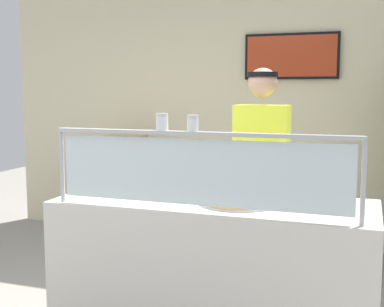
{
  "coord_description": "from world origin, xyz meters",
  "views": [
    {
      "loc": [
        1.79,
        -2.47,
        1.6
      ],
      "look_at": [
        0.79,
        0.4,
        1.22
      ],
      "focal_mm": 47.56,
      "sensor_mm": 36.0,
      "label": 1
    }
  ],
  "objects_px": {
    "pizza_server": "(236,197)",
    "worker_figure": "(262,174)",
    "parmesan_shaker": "(162,123)",
    "pizza_box_stack": "(123,149)",
    "pizza_tray": "(238,200)",
    "pepper_flake_shaker": "(193,124)"
  },
  "relations": [
    {
      "from": "worker_figure",
      "to": "pizza_tray",
      "type": "bearing_deg",
      "value": -88.9
    },
    {
      "from": "pepper_flake_shaker",
      "to": "worker_figure",
      "type": "xyz_separation_m",
      "value": [
        0.17,
        1.03,
        -0.42
      ]
    },
    {
      "from": "worker_figure",
      "to": "pizza_box_stack",
      "type": "distance_m",
      "value": 2.07
    },
    {
      "from": "pizza_server",
      "to": "worker_figure",
      "type": "distance_m",
      "value": 0.76
    },
    {
      "from": "pizza_tray",
      "to": "parmesan_shaker",
      "type": "bearing_deg",
      "value": -140.45
    },
    {
      "from": "pizza_tray",
      "to": "worker_figure",
      "type": "height_order",
      "value": "worker_figure"
    },
    {
      "from": "pizza_server",
      "to": "pizza_box_stack",
      "type": "height_order",
      "value": "pizza_box_stack"
    },
    {
      "from": "pizza_tray",
      "to": "parmesan_shaker",
      "type": "xyz_separation_m",
      "value": [
        -0.36,
        -0.29,
        0.46
      ]
    },
    {
      "from": "pizza_server",
      "to": "pizza_tray",
      "type": "bearing_deg",
      "value": 69.04
    },
    {
      "from": "pizza_server",
      "to": "pizza_box_stack",
      "type": "distance_m",
      "value": 2.58
    },
    {
      "from": "pizza_tray",
      "to": "worker_figure",
      "type": "distance_m",
      "value": 0.74
    },
    {
      "from": "pizza_server",
      "to": "worker_figure",
      "type": "height_order",
      "value": "worker_figure"
    },
    {
      "from": "parmesan_shaker",
      "to": "pizza_server",
      "type": "bearing_deg",
      "value": 38.54
    },
    {
      "from": "parmesan_shaker",
      "to": "pizza_box_stack",
      "type": "relative_size",
      "value": 0.21
    },
    {
      "from": "pizza_box_stack",
      "to": "worker_figure",
      "type": "bearing_deg",
      "value": -34.61
    },
    {
      "from": "pepper_flake_shaker",
      "to": "pizza_server",
      "type": "bearing_deg",
      "value": 58.49
    },
    {
      "from": "parmesan_shaker",
      "to": "pizza_box_stack",
      "type": "xyz_separation_m",
      "value": [
        -1.36,
        2.21,
        -0.43
      ]
    },
    {
      "from": "pizza_tray",
      "to": "pizza_server",
      "type": "xyz_separation_m",
      "value": [
        -0.01,
        -0.02,
        0.02
      ]
    },
    {
      "from": "pizza_box_stack",
      "to": "pizza_tray",
      "type": "bearing_deg",
      "value": -48.07
    },
    {
      "from": "parmesan_shaker",
      "to": "pizza_box_stack",
      "type": "distance_m",
      "value": 2.63
    },
    {
      "from": "parmesan_shaker",
      "to": "worker_figure",
      "type": "xyz_separation_m",
      "value": [
        0.34,
        1.03,
        -0.42
      ]
    },
    {
      "from": "pepper_flake_shaker",
      "to": "pizza_tray",
      "type": "bearing_deg",
      "value": 58.52
    }
  ]
}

